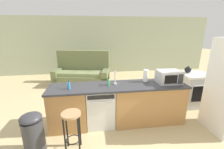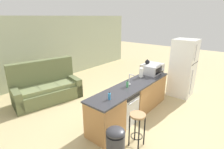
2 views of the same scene
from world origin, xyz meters
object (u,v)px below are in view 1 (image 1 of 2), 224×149
(paper_towel_roll, at_px, (146,76))
(kettle, at_px, (188,70))
(soap_bottle, at_px, (108,82))
(dish_soap_bottle, at_px, (69,86))
(stove_range, at_px, (194,89))
(trash_bin, at_px, (33,133))
(dishwasher, at_px, (100,107))
(couch, at_px, (83,74))
(microwave, at_px, (169,77))
(bar_stool, at_px, (72,124))

(paper_towel_roll, relative_size, kettle, 1.38)
(soap_bottle, height_order, dish_soap_bottle, same)
(stove_range, relative_size, kettle, 4.39)
(trash_bin, bearing_deg, kettle, 20.56)
(stove_range, distance_m, soap_bottle, 2.53)
(dishwasher, xyz_separation_m, paper_towel_roll, (1.04, 0.13, 0.62))
(dish_soap_bottle, height_order, couch, couch)
(kettle, relative_size, couch, 0.10)
(kettle, height_order, trash_bin, kettle)
(paper_towel_roll, xyz_separation_m, couch, (-1.56, 2.53, -0.64))
(microwave, bearing_deg, bar_stool, -160.50)
(paper_towel_roll, height_order, couch, couch)
(microwave, relative_size, paper_towel_roll, 1.77)
(paper_towel_roll, height_order, trash_bin, paper_towel_roll)
(dishwasher, bearing_deg, trash_bin, -150.05)
(microwave, distance_m, soap_bottle, 1.34)
(stove_range, distance_m, couch, 3.77)
(microwave, distance_m, couch, 3.41)
(microwave, distance_m, bar_stool, 2.22)
(microwave, distance_m, paper_towel_roll, 0.50)
(microwave, relative_size, trash_bin, 0.68)
(stove_range, bearing_deg, microwave, -153.10)
(paper_towel_roll, bearing_deg, trash_bin, -160.07)
(kettle, distance_m, couch, 3.60)
(dish_soap_bottle, bearing_deg, paper_towel_roll, 6.91)
(stove_range, relative_size, bar_stool, 1.22)
(paper_towel_roll, height_order, kettle, paper_towel_roll)
(stove_range, height_order, dish_soap_bottle, dish_soap_bottle)
(stove_range, height_order, kettle, kettle)
(dish_soap_bottle, xyz_separation_m, kettle, (3.05, 0.75, 0.01))
(soap_bottle, distance_m, couch, 2.79)
(dishwasher, bearing_deg, kettle, 15.58)
(stove_range, xyz_separation_m, soap_bottle, (-2.42, -0.53, 0.52))
(dishwasher, height_order, microwave, microwave)
(microwave, relative_size, dish_soap_bottle, 2.84)
(microwave, xyz_separation_m, soap_bottle, (-1.34, 0.02, -0.07))
(dishwasher, bearing_deg, couch, 101.06)
(stove_range, height_order, couch, couch)
(dishwasher, height_order, dish_soap_bottle, dish_soap_bottle)
(soap_bottle, relative_size, couch, 0.08)
(dish_soap_bottle, height_order, bar_stool, dish_soap_bottle)
(stove_range, distance_m, bar_stool, 3.37)
(soap_bottle, relative_size, bar_stool, 0.24)
(dishwasher, relative_size, paper_towel_roll, 2.98)
(bar_stool, bearing_deg, couch, 90.01)
(bar_stool, distance_m, couch, 3.38)
(paper_towel_roll, xyz_separation_m, soap_bottle, (-0.86, -0.11, -0.07))
(kettle, xyz_separation_m, couch, (-2.95, 1.98, -0.59))
(microwave, xyz_separation_m, dish_soap_bottle, (-2.14, -0.07, -0.07))
(stove_range, height_order, paper_towel_roll, paper_towel_roll)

